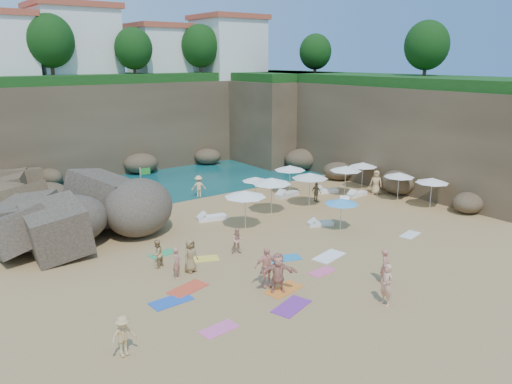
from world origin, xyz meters
TOP-DOWN VIEW (x-y plane):
  - ground at (0.00, 0.00)m, footprint 120.00×120.00m
  - seawater at (0.00, 30.00)m, footprint 120.00×120.00m
  - cliff_back at (2.00, 25.00)m, footprint 44.00×8.00m
  - cliff_right at (19.00, 8.00)m, footprint 8.00×30.00m
  - cliff_corner at (17.00, 20.00)m, footprint 10.00×12.00m
  - clifftop_buildings at (2.96, 25.79)m, footprint 28.48×9.48m
  - clifftop_trees at (4.78, 19.52)m, footprint 35.60×23.82m
  - rock_outcrop at (-7.72, 6.48)m, footprint 9.76×8.69m
  - flag_pole at (-3.77, 7.21)m, footprint 0.71×0.07m
  - parasol_0 at (3.90, 3.81)m, footprint 2.64×2.64m
  - parasol_1 at (4.81, 6.84)m, footprint 1.96×1.96m
  - parasol_2 at (8.18, 6.94)m, footprint 2.39×2.39m
  - parasol_4 at (11.36, 4.14)m, footprint 2.42×2.42m
  - parasol_5 at (7.21, 3.64)m, footprint 2.56×2.56m
  - parasol_7 at (13.98, 4.75)m, footprint 2.26×2.26m
  - parasol_8 at (13.49, 0.83)m, footprint 2.22×2.22m
  - parasol_9 at (0.71, 2.36)m, footprint 2.57×2.57m
  - parasol_10 at (5.25, -1.31)m, footprint 2.11×2.11m
  - parasol_11 at (13.75, -1.77)m, footprint 2.28×2.28m
  - lounger_0 at (-0.09, 5.05)m, footprint 2.00×1.05m
  - lounger_1 at (10.70, 5.48)m, footprint 1.91×1.34m
  - lounger_2 at (7.54, 6.48)m, footprint 2.08×0.92m
  - lounger_3 at (4.82, -0.00)m, footprint 1.69×1.14m
  - lounger_4 at (11.92, 3.38)m, footprint 1.84×0.74m
  - lounger_5 at (9.71, 2.59)m, footprint 1.92×1.85m
  - towel_0 at (-7.43, -3.50)m, footprint 1.85×0.98m
  - towel_1 at (-7.01, -6.67)m, footprint 1.56×0.88m
  - towel_2 at (-2.78, -5.55)m, footprint 1.97×1.24m
  - towel_5 at (1.66, -3.96)m, footprint 2.10×1.38m
  - towel_6 at (-3.55, -6.97)m, footprint 2.08×1.48m
  - towel_7 at (-6.25, -2.86)m, footprint 2.02×1.36m
  - towel_8 at (-0.40, -2.76)m, footprint 1.88×1.35m
  - towel_9 at (-0.01, -5.17)m, footprint 1.50×0.83m
  - towel_11 at (-5.29, 1.67)m, footprint 1.61×0.98m
  - towel_12 at (-3.89, -0.26)m, footprint 1.80×1.36m
  - towel_13 at (7.94, -4.44)m, footprint 1.63×1.07m
  - person_stand_0 at (-6.04, -1.48)m, footprint 0.64×0.66m
  - person_stand_1 at (-6.28, 0.20)m, footprint 0.89×0.83m
  - person_stand_2 at (2.07, 10.34)m, footprint 1.17×0.81m
  - person_stand_3 at (8.30, 4.07)m, footprint 0.41×0.89m
  - person_stand_4 at (13.48, 2.91)m, footprint 0.88×1.04m
  - person_stand_5 at (-3.07, 11.25)m, footprint 1.80×0.75m
  - person_stand_6 at (-0.21, -9.23)m, footprint 0.52×0.72m
  - person_lie_0 at (-10.66, -6.20)m, footprint 1.15×1.63m
  - person_lie_1 at (-3.24, -4.82)m, footprint 1.65×2.15m
  - person_lie_2 at (-5.20, -1.28)m, footprint 1.19×1.81m
  - person_lie_3 at (-3.13, -5.54)m, footprint 2.41×2.45m
  - person_lie_4 at (1.46, -7.79)m, footprint 1.26×1.72m
  - person_lie_5 at (-1.99, -0.71)m, footprint 1.21×1.56m

SIDE VIEW (x-z plane):
  - ground at x=0.00m, z-range 0.00..0.00m
  - rock_outcrop at x=-7.72m, z-range -1.61..1.61m
  - seawater at x=0.00m, z-range 0.00..0.00m
  - towel_9 at x=-0.01m, z-range 0.00..0.03m
  - towel_13 at x=7.94m, z-range 0.00..0.03m
  - towel_1 at x=-7.01m, z-range 0.00..0.03m
  - towel_11 at x=-5.29m, z-range 0.00..0.03m
  - towel_12 at x=-3.89m, z-range 0.00..0.03m
  - towel_8 at x=-0.40m, z-range 0.00..0.03m
  - towel_0 at x=-7.43m, z-range 0.00..0.03m
  - towel_2 at x=-2.78m, z-range 0.00..0.03m
  - towel_7 at x=-6.25m, z-range 0.00..0.03m
  - towel_6 at x=-3.55m, z-range 0.00..0.03m
  - towel_5 at x=1.66m, z-range 0.00..0.03m
  - lounger_3 at x=4.82m, z-range 0.00..0.25m
  - lounger_4 at x=11.92m, z-range 0.00..0.28m
  - lounger_1 at x=10.70m, z-range 0.00..0.28m
  - lounger_0 at x=-0.09m, z-range 0.00..0.30m
  - lounger_5 at x=9.71m, z-range 0.00..0.31m
  - lounger_2 at x=7.54m, z-range 0.00..0.31m
  - person_lie_4 at x=1.46m, z-range 0.00..0.39m
  - person_lie_0 at x=-10.66m, z-range 0.00..0.41m
  - person_lie_2 at x=-5.20m, z-range 0.00..0.44m
  - person_lie_1 at x=-3.24m, z-range 0.00..0.46m
  - person_lie_3 at x=-3.13m, z-range 0.00..0.49m
  - person_lie_5 at x=-1.99m, z-range 0.00..0.53m
  - person_stand_1 at x=-6.28m, z-range 0.00..1.46m
  - person_stand_3 at x=8.30m, z-range 0.00..1.48m
  - person_stand_0 at x=-6.04m, z-range 0.00..1.53m
  - person_stand_2 at x=2.07m, z-range 0.00..1.67m
  - person_stand_6 at x=-0.21m, z-range 0.00..1.85m
  - person_stand_4 at x=13.48m, z-range 0.00..1.87m
  - person_stand_5 at x=-3.07m, z-range 0.00..1.88m
  - parasol_1 at x=4.81m, z-range 0.77..2.62m
  - parasol_10 at x=5.25m, z-range 0.83..2.83m
  - parasol_8 at x=13.49m, z-range 0.88..2.97m
  - parasol_7 at x=13.98m, z-range 0.89..3.03m
  - parasol_11 at x=13.75m, z-range 0.90..3.05m
  - parasol_2 at x=8.18m, z-range 0.94..3.20m
  - parasol_4 at x=11.36m, z-range 0.96..3.25m
  - parasol_5 at x=7.21m, z-range 1.01..3.43m
  - parasol_9 at x=0.71m, z-range 1.02..3.45m
  - parasol_0 at x=3.90m, z-range 1.04..3.54m
  - flag_pole at x=-3.77m, z-range 0.50..4.12m
  - cliff_back at x=2.00m, z-range 0.00..8.00m
  - cliff_right at x=19.00m, z-range 0.00..8.00m
  - cliff_corner at x=17.00m, z-range 0.00..8.00m
  - clifftop_buildings at x=2.96m, z-range 7.74..14.74m
  - clifftop_trees at x=4.78m, z-range 9.06..13.46m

